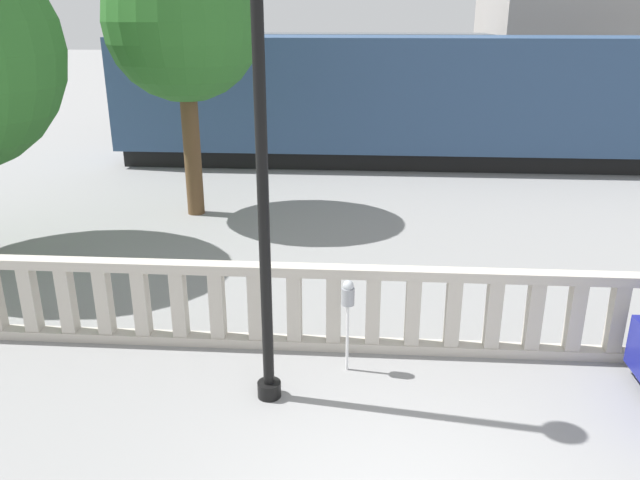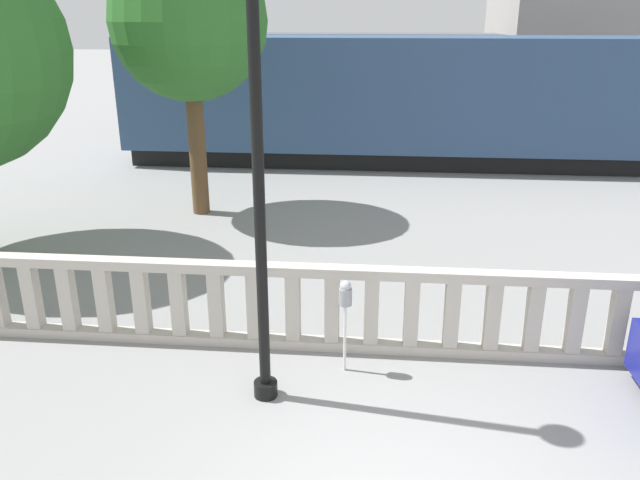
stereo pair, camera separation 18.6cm
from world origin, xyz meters
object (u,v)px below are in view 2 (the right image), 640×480
Objects in this scene: parking_meter at (345,300)px; lamppost at (256,116)px; tree_left at (189,23)px; train_near at (442,99)px; train_far at (467,75)px.

lamppost is at bearing -143.86° from parking_meter.
tree_left reaches higher than parking_meter.
tree_left is (-6.18, -5.83, 2.31)m from train_near.
lamppost reaches higher than train_far.
tree_left is at bearing -118.09° from train_far.
train_far is 4.30× the size of tree_left.
tree_left is at bearing 111.19° from lamppost.
train_far is at bearing 61.91° from tree_left.
parking_meter is 0.21× the size of tree_left.
parking_meter is at bearing -60.40° from tree_left.
train_near is at bearing 79.60° from parking_meter.
lamppost is 8.09m from tree_left.
lamppost is 23.37m from train_far.
train_far is 17.43m from tree_left.
lamppost is at bearing -103.80° from train_near.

